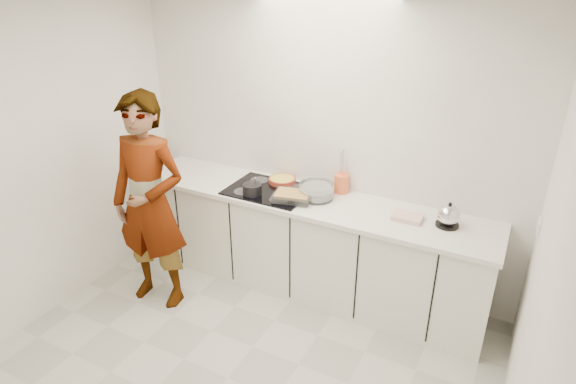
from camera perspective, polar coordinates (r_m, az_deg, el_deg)
The scene contains 15 objects.
floor at distance 3.78m, azimuth -7.17°, elevation -21.01°, with size 3.60×3.20×0.00m, color beige.
wall_back at distance 4.27m, azimuth 4.03°, elevation 5.69°, with size 3.60×0.00×2.60m, color white.
wall_left at distance 4.23m, azimuth -28.81°, elevation 2.36°, with size 0.00×3.20×2.60m, color white.
wall_right at distance 2.56m, azimuth 27.75°, elevation -11.81°, with size 0.02×3.20×2.60m.
base_cabinets at distance 4.37m, azimuth 1.98°, elevation -6.31°, with size 3.20×0.58×0.87m, color white.
countertop at distance 4.16m, azimuth 2.08°, elevation -0.94°, with size 3.24×0.64×0.04m, color white.
hob at distance 4.28m, azimuth -2.27°, elevation 0.23°, with size 0.72×0.54×0.01m, color black.
tart_dish at distance 4.40m, azimuth -0.68°, elevation 1.44°, with size 0.28×0.28×0.04m.
saucepan at distance 4.18m, azimuth -4.26°, elevation 0.35°, with size 0.21×0.21×0.16m.
baking_dish at distance 4.07m, azimuth 0.57°, elevation -0.45°, with size 0.36×0.30×0.06m.
mixing_bowl at distance 4.12m, azimuth 3.40°, elevation 0.07°, with size 0.34×0.34×0.14m.
tea_towel at distance 3.91m, azimuth 13.97°, elevation -2.90°, with size 0.23×0.17×0.04m, color white.
kettle at distance 3.86m, azimuth 18.48°, elevation -2.73°, with size 0.22×0.22×0.20m.
utensil_crock at distance 4.24m, azimuth 6.37°, elevation 1.02°, with size 0.13×0.13×0.17m, color orange.
cook at distance 4.14m, azimuth -16.08°, elevation -1.35°, with size 0.68×0.45×1.87m, color white.
Camera 1 is at (1.59, -2.10, 2.71)m, focal length 30.00 mm.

